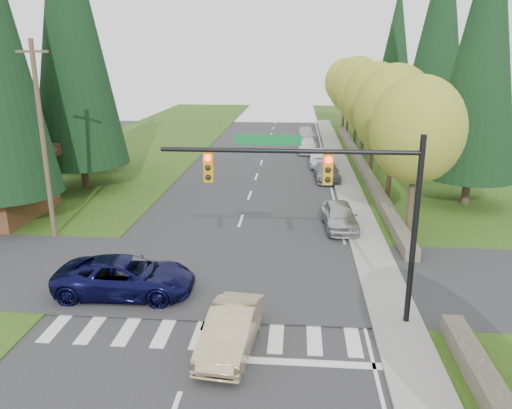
# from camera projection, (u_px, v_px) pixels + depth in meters

# --- Properties ---
(ground) EXTENTS (120.00, 120.00, 0.00)m
(ground) POSITION_uv_depth(u_px,v_px,m) (180.00, 394.00, 14.15)
(ground) COLOR #28282B
(ground) RESTS_ON ground
(grass_east) EXTENTS (14.00, 110.00, 0.06)m
(grass_east) POSITION_uv_depth(u_px,v_px,m) (448.00, 204.00, 32.20)
(grass_east) COLOR #234813
(grass_east) RESTS_ON ground
(grass_west) EXTENTS (14.00, 110.00, 0.06)m
(grass_west) POSITION_uv_depth(u_px,v_px,m) (60.00, 195.00, 34.27)
(grass_west) COLOR #234813
(grass_west) RESTS_ON ground
(cross_street) EXTENTS (120.00, 8.00, 0.10)m
(cross_street) POSITION_uv_depth(u_px,v_px,m) (221.00, 275.00, 21.79)
(cross_street) COLOR #28282B
(cross_street) RESTS_ON ground
(sidewalk_east) EXTENTS (1.80, 80.00, 0.13)m
(sidewalk_east) POSITION_uv_depth(u_px,v_px,m) (350.00, 193.00, 34.59)
(sidewalk_east) COLOR gray
(sidewalk_east) RESTS_ON ground
(curb_east) EXTENTS (0.20, 80.00, 0.13)m
(curb_east) POSITION_uv_depth(u_px,v_px,m) (338.00, 193.00, 34.65)
(curb_east) COLOR gray
(curb_east) RESTS_ON ground
(stone_wall_north) EXTENTS (0.70, 40.00, 0.70)m
(stone_wall_north) POSITION_uv_depth(u_px,v_px,m) (361.00, 165.00, 42.00)
(stone_wall_north) COLOR #4C4438
(stone_wall_north) RESTS_ON ground
(traffic_signal) EXTENTS (8.70, 0.37, 6.80)m
(traffic_signal) POSITION_uv_depth(u_px,v_px,m) (332.00, 188.00, 16.67)
(traffic_signal) COLOR black
(traffic_signal) RESTS_ON ground
(utility_pole) EXTENTS (1.60, 0.24, 10.00)m
(utility_pole) POSITION_uv_depth(u_px,v_px,m) (43.00, 141.00, 24.88)
(utility_pole) COLOR #473828
(utility_pole) RESTS_ON ground
(decid_tree_0) EXTENTS (4.80, 4.80, 8.37)m
(decid_tree_0) POSITION_uv_depth(u_px,v_px,m) (417.00, 130.00, 25.18)
(decid_tree_0) COLOR #38281C
(decid_tree_0) RESTS_ON ground
(decid_tree_1) EXTENTS (5.20, 5.20, 8.80)m
(decid_tree_1) POSITION_uv_depth(u_px,v_px,m) (394.00, 111.00, 31.79)
(decid_tree_1) COLOR #38281C
(decid_tree_1) RESTS_ON ground
(decid_tree_2) EXTENTS (5.00, 5.00, 8.82)m
(decid_tree_2) POSITION_uv_depth(u_px,v_px,m) (375.00, 100.00, 38.45)
(decid_tree_2) COLOR #38281C
(decid_tree_2) RESTS_ON ground
(decid_tree_3) EXTENTS (5.00, 5.00, 8.55)m
(decid_tree_3) POSITION_uv_depth(u_px,v_px,m) (365.00, 96.00, 45.20)
(decid_tree_3) COLOR #38281C
(decid_tree_3) RESTS_ON ground
(decid_tree_4) EXTENTS (5.40, 5.40, 9.18)m
(decid_tree_4) POSITION_uv_depth(u_px,v_px,m) (358.00, 87.00, 51.76)
(decid_tree_4) COLOR #38281C
(decid_tree_4) RESTS_ON ground
(decid_tree_5) EXTENTS (4.80, 4.80, 8.30)m
(decid_tree_5) POSITION_uv_depth(u_px,v_px,m) (349.00, 88.00, 58.61)
(decid_tree_5) COLOR #38281C
(decid_tree_5) RESTS_ON ground
(decid_tree_6) EXTENTS (5.20, 5.20, 8.86)m
(decid_tree_6) POSITION_uv_depth(u_px,v_px,m) (345.00, 82.00, 65.19)
(decid_tree_6) COLOR #38281C
(decid_tree_6) RESTS_ON ground
(conifer_w_c) EXTENTS (6.46, 6.46, 20.80)m
(conifer_w_c) POSITION_uv_depth(u_px,v_px,m) (70.00, 22.00, 32.86)
(conifer_w_c) COLOR #38281C
(conifer_w_c) RESTS_ON ground
(conifer_w_e) EXTENTS (5.78, 5.78, 18.80)m
(conifer_w_e) POSITION_uv_depth(u_px,v_px,m) (80.00, 41.00, 39.03)
(conifer_w_e) COLOR #38281C
(conifer_w_e) RESTS_ON ground
(conifer_e_a) EXTENTS (5.44, 5.44, 17.80)m
(conifer_e_a) POSITION_uv_depth(u_px,v_px,m) (484.00, 45.00, 29.32)
(conifer_e_a) COLOR #38281C
(conifer_e_a) RESTS_ON ground
(conifer_e_b) EXTENTS (6.12, 6.12, 19.80)m
(conifer_e_b) POSITION_uv_depth(u_px,v_px,m) (439.00, 36.00, 42.31)
(conifer_e_b) COLOR #38281C
(conifer_e_b) RESTS_ON ground
(conifer_e_c) EXTENTS (5.10, 5.10, 16.80)m
(conifer_e_c) POSITION_uv_depth(u_px,v_px,m) (396.00, 55.00, 56.19)
(conifer_e_c) COLOR #38281C
(conifer_e_c) RESTS_ON ground
(sedan_champagne) EXTENTS (1.90, 4.34, 1.39)m
(sedan_champagne) POSITION_uv_depth(u_px,v_px,m) (231.00, 330.00, 16.17)
(sedan_champagne) COLOR tan
(sedan_champagne) RESTS_ON ground
(suv_navy) EXTENTS (5.56, 2.68, 1.53)m
(suv_navy) POSITION_uv_depth(u_px,v_px,m) (126.00, 277.00, 19.85)
(suv_navy) COLOR #0A0B33
(suv_navy) RESTS_ON ground
(parked_car_a) EXTENTS (2.01, 4.39, 1.46)m
(parked_car_a) POSITION_uv_depth(u_px,v_px,m) (340.00, 216.00, 27.51)
(parked_car_a) COLOR #AFAFB4
(parked_car_a) RESTS_ON ground
(parked_car_b) EXTENTS (2.00, 4.58, 1.31)m
(parked_car_b) POSITION_uv_depth(u_px,v_px,m) (327.00, 172.00, 38.22)
(parked_car_b) COLOR gray
(parked_car_b) RESTS_ON ground
(parked_car_c) EXTENTS (1.71, 4.39, 1.43)m
(parked_car_c) POSITION_uv_depth(u_px,v_px,m) (319.00, 158.00, 43.01)
(parked_car_c) COLOR silver
(parked_car_c) RESTS_ON ground
(parked_car_d) EXTENTS (1.94, 4.48, 1.50)m
(parked_car_d) POSITION_uv_depth(u_px,v_px,m) (308.00, 145.00, 48.83)
(parked_car_d) COLOR silver
(parked_car_d) RESTS_ON ground
(parked_car_e) EXTENTS (2.21, 4.60, 1.29)m
(parked_car_e) POSITION_uv_depth(u_px,v_px,m) (306.00, 134.00, 56.76)
(parked_car_e) COLOR #B7B7BC
(parked_car_e) RESTS_ON ground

